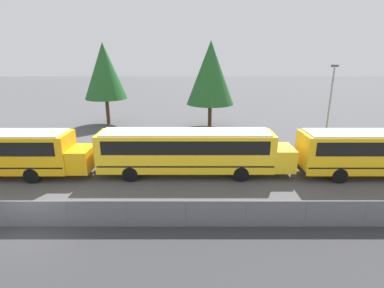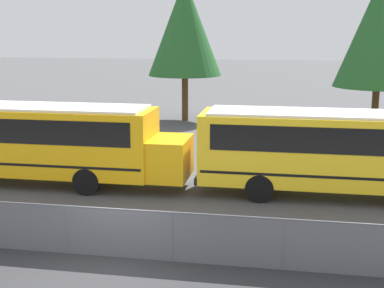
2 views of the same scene
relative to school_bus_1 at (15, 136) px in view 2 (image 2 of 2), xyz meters
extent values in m
plane|color=#4C4C4F|center=(6.60, -6.58, -1.98)|extent=(200.00, 200.00, 0.00)
cube|color=#9EA0A5|center=(6.60, -6.58, -1.26)|extent=(70.14, 0.03, 1.44)
cube|color=slate|center=(6.60, -6.59, -1.26)|extent=(70.14, 0.01, 1.44)
cylinder|color=slate|center=(6.60, -6.58, -0.54)|extent=(70.14, 0.05, 0.05)
cylinder|color=slate|center=(5.07, -6.58, -1.26)|extent=(0.07, 0.07, 1.44)
cylinder|color=slate|center=(8.12, -6.58, -1.26)|extent=(0.07, 0.07, 1.44)
cylinder|color=slate|center=(11.17, -6.58, -1.26)|extent=(0.07, 0.07, 1.44)
cube|color=#EDA80F|center=(-0.31, 0.00, -0.11)|extent=(12.40, 2.60, 2.67)
cube|color=black|center=(-0.31, 0.00, 0.48)|extent=(11.41, 2.64, 0.96)
cube|color=black|center=(-0.31, 0.00, -0.85)|extent=(12.15, 2.63, 0.10)
cube|color=#EDA80F|center=(6.64, 0.00, -0.64)|extent=(1.49, 2.39, 1.60)
cube|color=silver|center=(-0.31, 0.00, 1.28)|extent=(11.78, 2.34, 0.10)
cylinder|color=black|center=(3.54, 1.18, -1.44)|extent=(1.07, 0.28, 1.07)
cylinder|color=black|center=(3.54, -1.18, -1.44)|extent=(1.07, 0.28, 1.07)
cube|color=yellow|center=(14.07, 0.27, -0.11)|extent=(12.40, 2.60, 2.67)
cube|color=black|center=(14.07, 0.27, 0.48)|extent=(11.41, 2.64, 0.96)
cube|color=black|center=(14.07, 0.27, -0.85)|extent=(12.15, 2.63, 0.10)
cube|color=black|center=(7.82, 0.27, -1.29)|extent=(0.12, 2.60, 0.24)
cube|color=silver|center=(14.07, 0.27, 1.28)|extent=(11.78, 2.34, 0.10)
cylinder|color=black|center=(10.23, 1.45, -1.44)|extent=(1.07, 0.28, 1.07)
cylinder|color=black|center=(10.23, -0.91, -1.44)|extent=(1.07, 0.28, 1.07)
cylinder|color=#51381E|center=(16.64, 14.89, -0.58)|extent=(0.44, 0.44, 2.80)
cone|color=#235B28|center=(16.64, 14.89, 4.38)|extent=(5.47, 5.47, 7.11)
cylinder|color=#51381E|center=(4.07, 16.50, -0.38)|extent=(0.44, 0.44, 3.19)
cone|color=#235B28|center=(4.07, 16.50, 4.50)|extent=(5.06, 5.06, 6.57)
camera|label=1|loc=(14.52, -20.10, 6.65)|focal=28.00mm
camera|label=2|loc=(11.11, -20.17, 4.39)|focal=50.00mm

